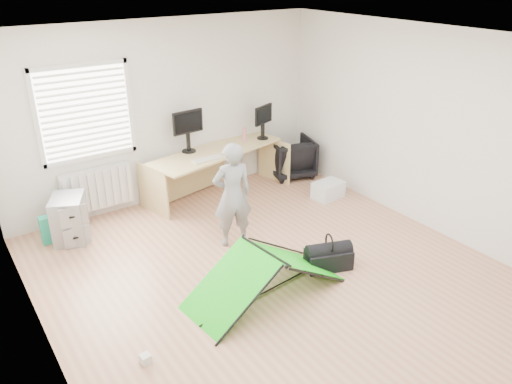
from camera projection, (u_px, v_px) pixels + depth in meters
ground at (275, 276)px, 5.92m from camera, size 5.50×5.50×0.00m
back_wall at (167, 113)px, 7.41m from camera, size 5.00×0.02×2.70m
window at (85, 113)px, 6.68m from camera, size 1.20×0.06×1.20m
radiator at (97, 188)px, 7.12m from camera, size 1.00×0.12×0.60m
desk at (218, 173)px, 7.83m from camera, size 2.32×1.17×0.76m
filing_cabinet at (70, 218)px, 6.59m from camera, size 0.58×0.65×0.62m
monitor_left at (188, 137)px, 7.51m from camera, size 0.50×0.15×0.48m
monitor_right at (263, 127)px, 8.08m from camera, size 0.43×0.24×0.41m
keyboard at (208, 159)px, 7.30m from camera, size 0.47×0.17×0.02m
thermos at (244, 135)px, 7.99m from camera, size 0.08×0.08×0.23m
office_chair at (291, 157)px, 8.58m from camera, size 0.89×0.90×0.67m
person at (232, 195)px, 6.32m from camera, size 0.58×0.45×1.40m
kite at (265, 273)px, 5.50m from camera, size 1.86×0.98×0.56m
storage_crate at (328, 190)px, 7.84m from camera, size 0.49×0.36×0.26m
tote_bag at (53, 228)px, 6.60m from camera, size 0.32×0.14×0.38m
white_box at (146, 359)px, 4.63m from camera, size 0.10×0.10×0.09m
duffel_bag at (328, 259)px, 6.04m from camera, size 0.61×0.45×0.24m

